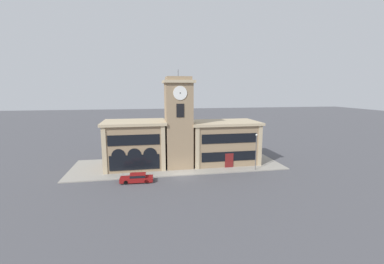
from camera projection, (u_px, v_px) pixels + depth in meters
ground_plane at (183, 176)px, 40.82m from camera, size 300.00×300.00×0.00m
sidewalk_kerb at (178, 165)px, 46.76m from camera, size 37.13×12.26×0.15m
clock_tower at (179, 123)px, 44.39m from camera, size 5.17×5.17×16.94m
town_hall_left_wing at (135, 144)px, 45.08m from camera, size 10.75×8.20×8.22m
town_hall_right_wing at (223, 142)px, 48.01m from camera, size 12.73×8.20×7.82m
parked_car_near at (137, 178)px, 38.00m from camera, size 4.86×1.98×1.28m
street_lamp at (256, 147)px, 42.96m from camera, size 0.36×0.36×6.20m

